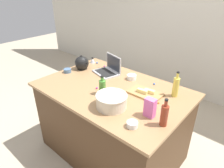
{
  "coord_description": "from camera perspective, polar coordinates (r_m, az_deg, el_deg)",
  "views": [
    {
      "loc": [
        1.25,
        -1.42,
        1.93
      ],
      "look_at": [
        0.0,
        0.0,
        0.95
      ],
      "focal_mm": 32.24,
      "sensor_mm": 36.0,
      "label": 1
    }
  ],
  "objects": [
    {
      "name": "candy_6",
      "position": [
        2.69,
        -2.18,
        5.09
      ],
      "size": [
        0.02,
        0.02,
        0.02
      ],
      "primitive_type": "sphere",
      "color": "#CC3399",
      "rests_on": "island_counter"
    },
    {
      "name": "butter_stick_right",
      "position": [
        2.06,
        10.61,
        -2.04
      ],
      "size": [
        0.11,
        0.05,
        0.04
      ],
      "primitive_type": "cube",
      "rotation": [
        0.0,
        0.0,
        0.1
      ],
      "color": "#F4E58C",
      "rests_on": "cutting_board"
    },
    {
      "name": "ramekin_wide",
      "position": [
        2.58,
        -12.52,
        3.73
      ],
      "size": [
        0.09,
        0.09,
        0.05
      ],
      "primitive_type": "cylinder",
      "color": "slate",
      "rests_on": "island_counter"
    },
    {
      "name": "bottle_olive",
      "position": [
        2.02,
        -2.74,
        -0.78
      ],
      "size": [
        0.07,
        0.07,
        0.2
      ],
      "color": "#4C8C38",
      "rests_on": "island_counter"
    },
    {
      "name": "bottle_soy",
      "position": [
        1.64,
        14.6,
        -8.5
      ],
      "size": [
        0.06,
        0.06,
        0.24
      ],
      "color": "maroon",
      "rests_on": "island_counter"
    },
    {
      "name": "ground_plane",
      "position": [
        2.7,
        0.0,
        -18.16
      ],
      "size": [
        12.0,
        12.0,
        0.0
      ],
      "primitive_type": "plane",
      "color": "#B7A88E"
    },
    {
      "name": "candy_5",
      "position": [
        2.14,
        -4.33,
        -1.14
      ],
      "size": [
        0.02,
        0.02,
        0.02
      ],
      "primitive_type": "sphere",
      "color": "#CC3399",
      "rests_on": "island_counter"
    },
    {
      "name": "kitchen_timer",
      "position": [
        2.83,
        -5.57,
        6.71
      ],
      "size": [
        0.07,
        0.07,
        0.08
      ],
      "color": "#B2B2B7",
      "rests_on": "island_counter"
    },
    {
      "name": "ramekin_small",
      "position": [
        2.35,
        5.59,
        1.98
      ],
      "size": [
        0.11,
        0.11,
        0.05
      ],
      "primitive_type": "cylinder",
      "color": "white",
      "rests_on": "island_counter"
    },
    {
      "name": "kettle",
      "position": [
        2.63,
        -8.54,
        5.88
      ],
      "size": [
        0.21,
        0.18,
        0.2
      ],
      "color": "black",
      "rests_on": "island_counter"
    },
    {
      "name": "bottle_oil",
      "position": [
        2.06,
        17.63,
        -0.7
      ],
      "size": [
        0.06,
        0.06,
        0.26
      ],
      "color": "#DBC64C",
      "rests_on": "island_counter"
    },
    {
      "name": "wall_back",
      "position": [
        3.75,
        22.15,
        15.83
      ],
      "size": [
        8.0,
        0.1,
        2.6
      ],
      "primitive_type": "cube",
      "color": "beige",
      "rests_on": "ground"
    },
    {
      "name": "candy_3",
      "position": [
        2.61,
        1.54,
        4.33
      ],
      "size": [
        0.02,
        0.02,
        0.02
      ],
      "primitive_type": "sphere",
      "color": "green",
      "rests_on": "island_counter"
    },
    {
      "name": "ramekin_medium",
      "position": [
        1.62,
        5.77,
        -11.32
      ],
      "size": [
        0.09,
        0.09,
        0.04
      ],
      "primitive_type": "cylinder",
      "color": "white",
      "rests_on": "island_counter"
    },
    {
      "name": "mixing_bowl_large",
      "position": [
        1.82,
        -0.16,
        -4.71
      ],
      "size": [
        0.29,
        0.29,
        0.13
      ],
      "color": "beige",
      "rests_on": "island_counter"
    },
    {
      "name": "laptop",
      "position": [
        2.49,
        -1.04,
        4.15
      ],
      "size": [
        0.36,
        0.3,
        0.22
      ],
      "color": "#B7B7BC",
      "rests_on": "island_counter"
    },
    {
      "name": "butter_stick_left",
      "position": [
        2.05,
        8.57,
        -1.99
      ],
      "size": [
        0.11,
        0.05,
        0.04
      ],
      "primitive_type": "cube",
      "rotation": [
        0.0,
        0.0,
        0.12
      ],
      "color": "#F4E58C",
      "rests_on": "cutting_board"
    },
    {
      "name": "candy_2",
      "position": [
        2.81,
        -4.27,
        6.03
      ],
      "size": [
        0.02,
        0.02,
        0.02
      ],
      "primitive_type": "sphere",
      "color": "blue",
      "rests_on": "island_counter"
    },
    {
      "name": "candy_4",
      "position": [
        2.27,
        11.87,
        0.03
      ],
      "size": [
        0.02,
        0.02,
        0.02
      ],
      "primitive_type": "sphere",
      "color": "blue",
      "rests_on": "island_counter"
    },
    {
      "name": "candy_bag",
      "position": [
        1.72,
        10.71,
        -6.61
      ],
      "size": [
        0.09,
        0.06,
        0.17
      ],
      "primitive_type": "cube",
      "color": "pink",
      "rests_on": "island_counter"
    },
    {
      "name": "candy_1",
      "position": [
        2.67,
        -0.46,
        4.91
      ],
      "size": [
        0.02,
        0.02,
        0.02
      ],
      "primitive_type": "sphere",
      "color": "blue",
      "rests_on": "island_counter"
    },
    {
      "name": "island_counter",
      "position": [
        2.4,
        0.0,
        -10.61
      ],
      "size": [
        1.6,
        1.07,
        0.9
      ],
      "color": "#4C331E",
      "rests_on": "ground"
    },
    {
      "name": "candy_0",
      "position": [
        1.94,
        13.06,
        -5.21
      ],
      "size": [
        0.02,
        0.02,
        0.02
      ],
      "primitive_type": "sphere",
      "color": "orange",
      "rests_on": "island_counter"
    },
    {
      "name": "cutting_board",
      "position": [
        2.07,
        9.31,
        -2.58
      ],
      "size": [
        0.34,
        0.21,
        0.02
      ],
      "primitive_type": "cube",
      "color": "#AD7F4C",
      "rests_on": "island_counter"
    }
  ]
}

